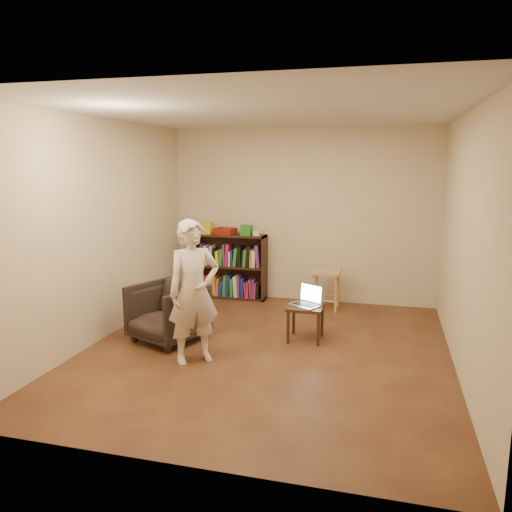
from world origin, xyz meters
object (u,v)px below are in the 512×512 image
(side_table, at_px, (306,311))
(laptop, at_px, (307,300))
(person, at_px, (194,292))
(bookshelf, at_px, (228,270))
(stool, at_px, (326,278))
(armchair, at_px, (168,312))

(side_table, relative_size, laptop, 1.00)
(side_table, distance_m, person, 1.46)
(bookshelf, height_order, stool, bookshelf)
(laptop, xyz_separation_m, person, (-1.04, -0.99, 0.28))
(laptop, bearing_deg, person, -107.38)
(stool, bearing_deg, side_table, -93.37)
(stool, bearing_deg, laptop, -92.97)
(stool, distance_m, armchair, 2.44)
(bookshelf, height_order, armchair, bookshelf)
(armchair, relative_size, person, 0.50)
(bookshelf, relative_size, laptop, 2.89)
(armchair, bearing_deg, person, -20.22)
(bookshelf, bearing_deg, person, -79.90)
(bookshelf, xyz_separation_m, armchair, (-0.09, -2.05, -0.09))
(bookshelf, distance_m, laptop, 2.17)
(bookshelf, distance_m, person, 2.62)
(side_table, distance_m, laptop, 0.13)
(armchair, height_order, side_table, armchair)
(person, bearing_deg, bookshelf, 60.01)
(side_table, bearing_deg, armchair, -164.13)
(side_table, height_order, person, person)
(side_table, bearing_deg, stool, 86.63)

